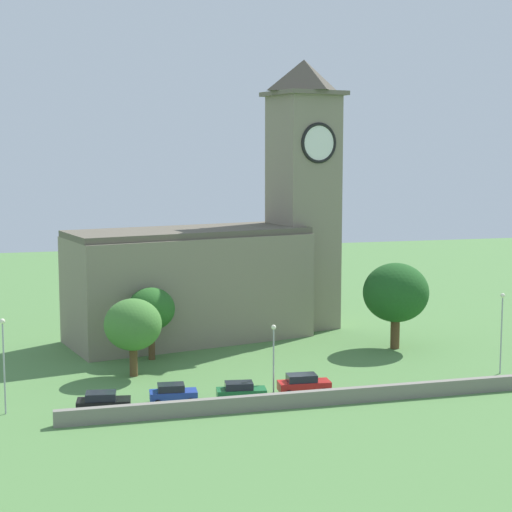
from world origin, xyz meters
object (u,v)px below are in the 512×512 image
car_black (103,402)px  streetlamp_west_end (3,352)px  car_green (241,391)px  tree_churchyard (133,325)px  tree_riverside_west (396,293)px  tree_by_tower (151,309)px  church (224,256)px  streetlamp_west_mid (274,346)px  car_red (303,384)px  car_blue (173,393)px  streetlamp_central (502,321)px

car_black → streetlamp_west_end: 8.97m
car_green → tree_churchyard: bearing=127.2°
car_black → tree_riverside_west: bearing=24.2°
tree_by_tower → church: bearing=43.8°
streetlamp_west_end → streetlamp_west_mid: (22.78, 0.27, -1.02)m
car_black → tree_churchyard: tree_churchyard is taller
car_black → car_red: 17.52m
tree_riverside_west → church: bearing=145.4°
streetlamp_west_end → tree_churchyard: size_ratio=1.06×
church → car_green: church is taller
tree_by_tower → streetlamp_west_mid: bearing=-59.4°
car_blue → car_green: size_ratio=0.94×
streetlamp_west_end → tree_churchyard: streetlamp_west_end is taller
streetlamp_west_mid → tree_by_tower: tree_by_tower is taller
car_black → streetlamp_central: bearing=3.4°
car_blue → tree_riverside_west: bearing=27.2°
streetlamp_west_mid → tree_churchyard: tree_churchyard is taller
car_black → streetlamp_west_mid: size_ratio=0.75×
streetlamp_west_mid → car_blue: bearing=-174.7°
streetlamp_west_end → tree_riverside_west: 42.32m
tree_riverside_west → tree_by_tower: tree_riverside_west is taller
car_black → car_green: size_ratio=1.04×
church → car_green: (-4.46, -25.78, -8.40)m
car_red → streetlamp_central: (20.41, 1.57, 4.25)m
tree_churchyard → tree_riverside_west: (28.75, 4.09, 1.14)m
car_black → car_red: car_red is taller
church → tree_churchyard: bearing=-128.7°
streetlamp_west_end → tree_churchyard: 14.60m
car_blue → tree_churchyard: tree_churchyard is taller
car_black → streetlamp_west_mid: bearing=6.7°
car_green → tree_churchyard: tree_churchyard is taller
car_blue → tree_churchyard: bearing=102.6°
church → car_red: church is taller
tree_by_tower → tree_riverside_west: bearing=-4.2°
church → car_red: 26.58m
streetlamp_west_mid → streetlamp_central: bearing=1.3°
car_blue → streetlamp_west_end: bearing=177.6°
car_blue → streetlamp_central: 32.32m
streetlamp_central → tree_by_tower: streetlamp_central is taller
car_black → tree_by_tower: 18.25m
tree_churchyard → tree_by_tower: size_ratio=1.00×
church → streetlamp_west_mid: church is taller
church → streetlamp_west_mid: 24.69m
car_green → car_red: size_ratio=0.94×
streetlamp_central → car_blue: bearing=-177.6°
car_blue → streetlamp_west_mid: 9.77m
tree_churchyard → streetlamp_central: bearing=-13.6°
car_red → streetlamp_west_mid: streetlamp_west_mid is taller
car_black → tree_churchyard: bearing=70.3°
car_green → streetlamp_central: streetlamp_central is taller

